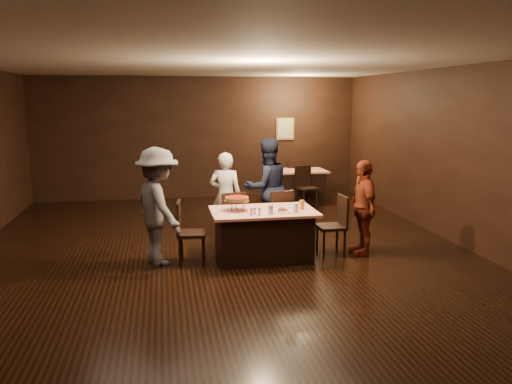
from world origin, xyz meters
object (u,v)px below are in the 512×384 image
main_table (263,234)px  diner_white_jacket (226,196)px  chair_end_right (331,225)px  glass_front_right (296,208)px  diner_navy_hoodie (267,188)px  chair_far_left (231,219)px  chair_end_left (192,232)px  chair_back_near (307,187)px  chair_back_far (292,178)px  plate_empty (295,206)px  back_table (298,186)px  chair_far_right (277,217)px  diner_red_shirt (363,207)px  pizza_stand (237,199)px  diner_grey_knit (158,206)px  glass_front_left (271,210)px  glass_amber (302,205)px

main_table → diner_white_jacket: bearing=109.7°
chair_end_right → glass_front_right: 0.79m
diner_navy_hoodie → main_table: bearing=60.5°
chair_far_left → chair_end_left: 1.03m
chair_back_near → chair_back_far: size_ratio=1.00×
diner_white_jacket → diner_navy_hoodie: bearing=-158.5°
chair_back_near → plate_empty: bearing=-123.6°
diner_white_jacket → back_table: bearing=-109.6°
chair_far_left → chair_back_far: bearing=-126.9°
chair_far_right → diner_red_shirt: bearing=134.3°
chair_end_left → diner_white_jacket: (0.67, 1.20, 0.30)m
chair_end_left → pizza_stand: 0.85m
chair_far_right → diner_grey_knit: bearing=7.8°
chair_far_left → diner_red_shirt: (2.00, -0.81, 0.28)m
chair_back_near → diner_grey_knit: (-3.30, -3.40, 0.41)m
main_table → chair_back_far: size_ratio=1.68×
glass_front_left → glass_amber: bearing=24.4°
diner_white_jacket → glass_amber: 1.62m
chair_far_left → diner_navy_hoodie: size_ratio=0.54×
chair_end_left → glass_front_right: chair_end_left is taller
chair_end_right → glass_front_left: 1.15m
glass_front_right → chair_end_left: bearing=170.8°
plate_empty → glass_amber: size_ratio=1.79×
chair_far_left → glass_front_right: 1.36m
main_table → glass_front_right: glass_front_right is taller
chair_end_left → pizza_stand: pizza_stand is taller
plate_empty → glass_amber: bearing=-76.0°
plate_empty → glass_front_right: 0.42m
chair_end_right → pizza_stand: pizza_stand is taller
chair_far_left → pizza_stand: 0.85m
diner_red_shirt → chair_far_right: bearing=-120.3°
pizza_stand → glass_front_left: (0.45, -0.35, -0.11)m
chair_back_far → glass_front_right: bearing=66.9°
diner_grey_knit → glass_front_left: (1.63, -0.35, -0.04)m
chair_far_left → chair_back_near: 3.42m
diner_white_jacket → main_table: bearing=126.1°
diner_red_shirt → chair_back_near: bearing=-178.1°
plate_empty → glass_front_right: (-0.10, -0.40, 0.06)m
main_table → chair_far_left: chair_far_left is taller
chair_back_near → chair_end_right: bearing=-114.3°
glass_amber → main_table: bearing=175.2°
chair_back_far → diner_navy_hoodie: 3.77m
chair_far_right → pizza_stand: bearing=29.5°
chair_back_near → diner_navy_hoodie: diner_navy_hoodie is taller
chair_end_right → main_table: bearing=-90.7°
chair_far_left → chair_end_left: same height
back_table → diner_navy_hoodie: diner_navy_hoodie is taller
diner_grey_knit → chair_back_far: bearing=-60.0°
chair_back_near → glass_front_right: size_ratio=6.79×
chair_back_far → pizza_stand: pizza_stand is taller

